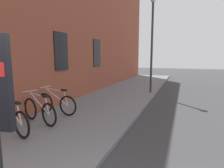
# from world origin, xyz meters

# --- Properties ---
(ground) EXTENTS (60.00, 60.00, 0.00)m
(ground) POSITION_xyz_m (6.00, -1.00, 0.00)
(ground) COLOR #38383A
(sidewalk_pavement) EXTENTS (24.00, 3.50, 0.12)m
(sidewalk_pavement) POSITION_xyz_m (8.00, 1.75, 0.06)
(sidewalk_pavement) COLOR slate
(sidewalk_pavement) RESTS_ON ground
(station_facade) EXTENTS (22.00, 0.65, 9.57)m
(station_facade) POSITION_xyz_m (8.99, 3.80, 4.78)
(station_facade) COLOR brown
(station_facade) RESTS_ON ground
(bicycle_by_door) EXTENTS (0.61, 1.73, 0.97)m
(bicycle_by_door) POSITION_xyz_m (2.25, 2.77, 0.51)
(bicycle_by_door) COLOR black
(bicycle_by_door) RESTS_ON sidewalk_pavement
(bicycle_leaning_wall) EXTENTS (0.65, 1.71, 0.97)m
(bicycle_leaning_wall) POSITION_xyz_m (3.17, 2.68, 0.51)
(bicycle_leaning_wall) COLOR black
(bicycle_leaning_wall) RESTS_ON sidewalk_pavement
(bicycle_under_window) EXTENTS (0.48, 1.77, 0.97)m
(bicycle_under_window) POSITION_xyz_m (4.13, 2.78, 0.51)
(bicycle_under_window) COLOR black
(bicycle_under_window) RESTS_ON sidewalk_pavement
(street_lamp) EXTENTS (0.28, 0.28, 5.26)m
(street_lamp) POSITION_xyz_m (9.51, 0.30, 3.23)
(street_lamp) COLOR #333338
(street_lamp) RESTS_ON sidewalk_pavement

